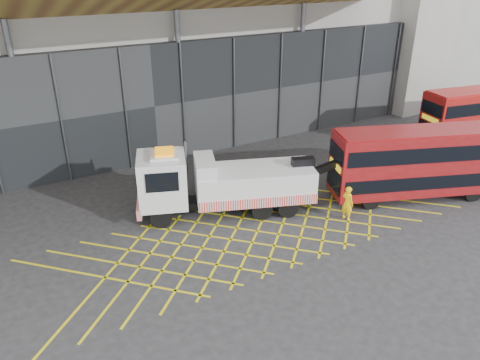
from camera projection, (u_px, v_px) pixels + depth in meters
ground_plane at (202, 248)px, 23.07m from camera, size 120.00×120.00×0.00m
road_markings at (257, 231)px, 24.49m from camera, size 23.16×7.16×0.01m
construction_building at (115, 17)px, 34.53m from camera, size 55.00×23.97×18.00m
recovery_truck at (220, 183)px, 25.56m from camera, size 11.20×5.90×3.97m
bus_towed at (421, 160)px, 27.07m from camera, size 10.53×5.90×4.22m
worker at (348, 203)px, 25.22m from camera, size 0.57×0.78×1.97m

